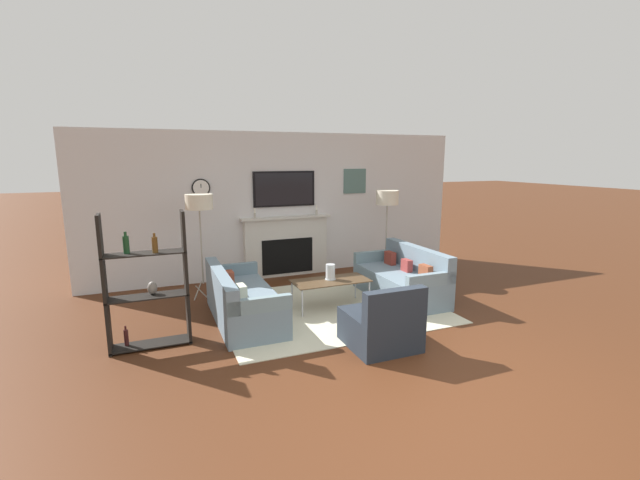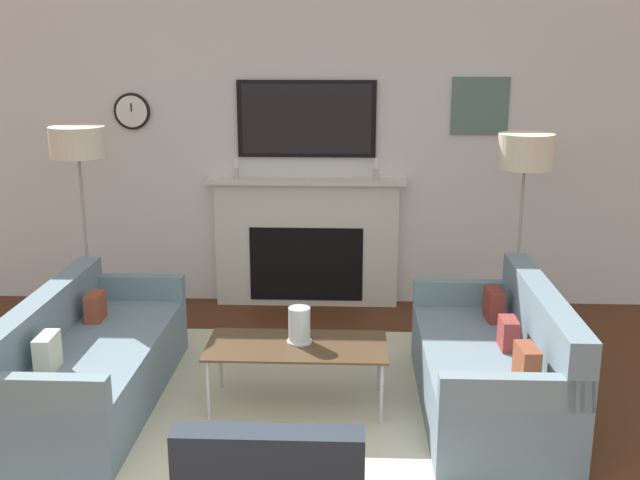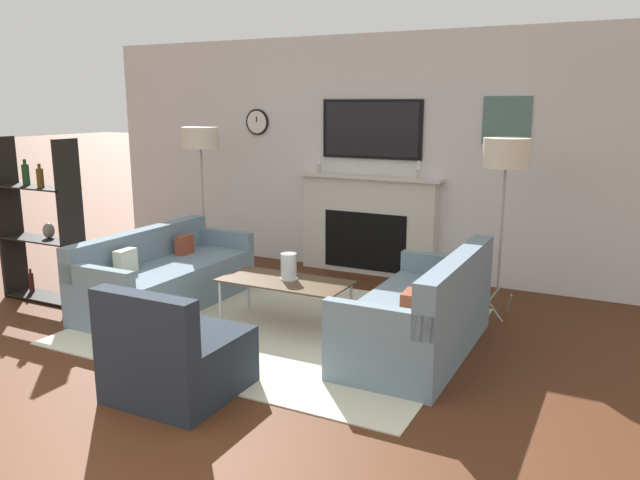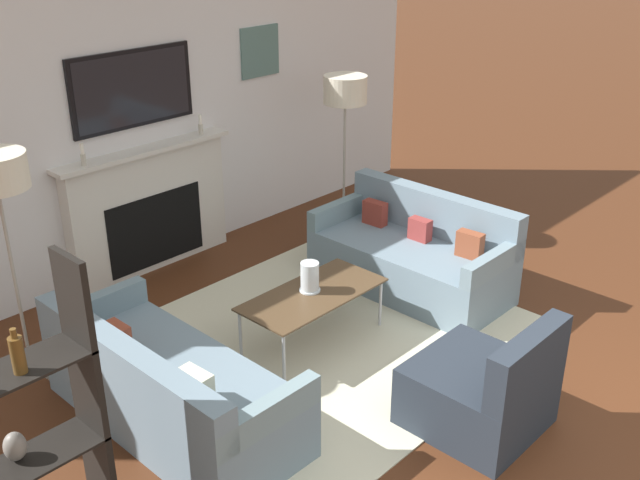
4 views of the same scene
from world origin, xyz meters
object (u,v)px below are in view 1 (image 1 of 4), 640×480
at_px(floor_lamp_right, 387,199).
at_px(couch_right, 402,280).
at_px(floor_lamp_left, 199,203).
at_px(shelf_unit, 147,285).
at_px(armchair, 382,326).
at_px(hurricane_candle, 330,273).
at_px(couch_left, 242,302).
at_px(coffee_table, 331,282).

bearing_deg(floor_lamp_right, couch_right, -107.82).
distance_m(couch_right, floor_lamp_left, 3.43).
bearing_deg(couch_right, floor_lamp_left, 159.14).
height_order(couch_right, shelf_unit, shelf_unit).
bearing_deg(floor_lamp_right, shelf_unit, -159.68).
relative_size(armchair, floor_lamp_left, 0.47).
xyz_separation_m(armchair, hurricane_candle, (0.00, 1.53, 0.27)).
xyz_separation_m(floor_lamp_left, shelf_unit, (-0.82, -1.54, -0.78)).
bearing_deg(hurricane_candle, floor_lamp_left, 148.27).
distance_m(couch_left, armchair, 2.01).
bearing_deg(floor_lamp_left, couch_left, -71.84).
bearing_deg(hurricane_candle, armchair, -90.07).
bearing_deg(floor_lamp_right, couch_left, -159.09).
bearing_deg(floor_lamp_right, armchair, -121.61).
distance_m(hurricane_candle, floor_lamp_left, 2.28).
distance_m(couch_left, coffee_table, 1.36).
bearing_deg(couch_right, floor_lamp_right, 72.18).
bearing_deg(couch_left, coffee_table, 0.62).
xyz_separation_m(hurricane_candle, floor_lamp_left, (-1.74, 1.08, 1.01)).
distance_m(couch_left, shelf_unit, 1.35).
xyz_separation_m(armchair, floor_lamp_right, (1.61, 2.61, 1.23)).
height_order(coffee_table, floor_lamp_left, floor_lamp_left).
xyz_separation_m(couch_left, couch_right, (2.61, 0.00, 0.02)).
bearing_deg(floor_lamp_left, coffee_table, -33.01).
xyz_separation_m(coffee_table, shelf_unit, (-2.54, -0.42, 0.37)).
height_order(armchair, shelf_unit, shelf_unit).
xyz_separation_m(armchair, floor_lamp_left, (-1.74, 2.61, 1.28)).
bearing_deg(armchair, hurricane_candle, 89.93).
distance_m(armchair, floor_lamp_right, 3.30).
bearing_deg(couch_right, armchair, -130.08).
distance_m(armchair, hurricane_candle, 1.56).
bearing_deg(coffee_table, floor_lamp_left, 146.99).
xyz_separation_m(coffee_table, floor_lamp_right, (1.62, 1.12, 1.10)).
height_order(floor_lamp_left, floor_lamp_right, floor_lamp_left).
height_order(hurricane_candle, floor_lamp_left, floor_lamp_left).
bearing_deg(floor_lamp_left, floor_lamp_right, 0.00).
height_order(couch_left, coffee_table, couch_left).
bearing_deg(couch_right, couch_left, -179.99).
height_order(hurricane_candle, shelf_unit, shelf_unit).
height_order(armchair, floor_lamp_left, floor_lamp_left).
xyz_separation_m(couch_left, hurricane_candle, (1.37, 0.06, 0.26)).
xyz_separation_m(couch_left, shelf_unit, (-1.19, -0.41, 0.50)).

